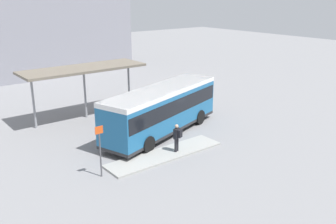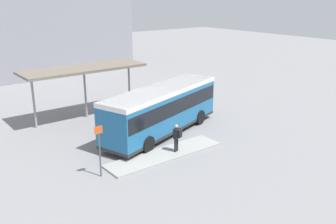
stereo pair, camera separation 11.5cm
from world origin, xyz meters
name	(u,v)px [view 1 (the left image)]	position (x,y,z in m)	size (l,w,h in m)	color
ground_plane	(162,133)	(0.00, 0.00, 0.00)	(120.00, 120.00, 0.00)	gray
curb_island	(165,154)	(-2.05, -2.99, 0.06)	(7.54, 1.80, 0.12)	#9E9E99
city_bus	(162,107)	(0.01, 0.00, 1.87)	(10.40, 5.43, 3.21)	#1E6093
pedestrian_waiting	(177,136)	(-1.31, -3.20, 1.10)	(0.49, 0.53, 1.71)	#232328
bicycle_white	(197,98)	(7.15, 4.34, 0.33)	(0.48, 1.51, 0.66)	black
bicycle_blue	(193,96)	(7.31, 5.04, 0.39)	(0.48, 1.80, 0.78)	black
bicycle_green	(187,94)	(7.23, 5.75, 0.39)	(0.48, 1.81, 0.78)	black
station_shelter	(83,70)	(-2.48, 6.45, 3.72)	(9.26, 3.17, 3.91)	#706656
platform_sign	(100,149)	(-6.33, -3.05, 1.56)	(0.44, 0.08, 2.80)	#4C4C51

